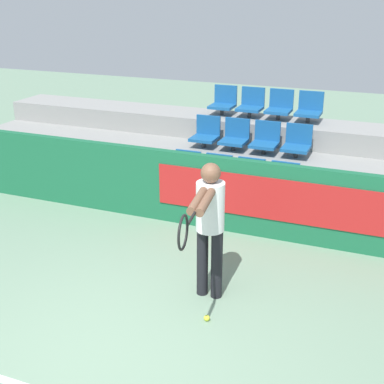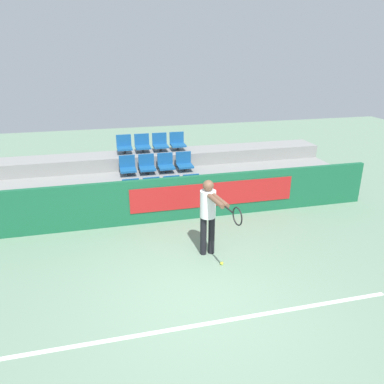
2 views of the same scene
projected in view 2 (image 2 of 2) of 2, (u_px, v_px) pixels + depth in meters
The scene contains 20 objects.
ground_plane at pixel (202, 299), 6.30m from camera, with size 30.00×30.00×0.00m, color gray.
court_baseline at pixel (212, 323), 5.76m from camera, with size 6.17×0.08×0.01m.
barrier_wall at pixel (168, 200), 9.00m from camera, with size 10.64×0.14×1.10m.
bleacher_tier_front at pixel (164, 205), 9.61m from camera, with size 10.24×0.91×0.37m.
bleacher_tier_middle at pixel (158, 187), 10.37m from camera, with size 10.24×0.91×0.74m.
bleacher_tier_back at pixel (153, 170), 11.13m from camera, with size 10.24×0.91×1.11m.
stadium_chair_0 at pixel (132, 191), 9.40m from camera, with size 0.43×0.43×0.51m.
stadium_chair_1 at pixel (152, 190), 9.51m from camera, with size 0.43×0.43×0.51m.
stadium_chair_2 at pixel (172, 188), 9.63m from camera, with size 0.43×0.43×0.51m.
stadium_chair_3 at pixel (192, 186), 9.75m from camera, with size 0.43×0.43×0.51m.
stadium_chair_4 at pixel (128, 167), 10.09m from camera, with size 0.43×0.43×0.51m.
stadium_chair_5 at pixel (147, 166), 10.20m from camera, with size 0.43×0.43×0.51m.
stadium_chair_6 at pixel (166, 164), 10.32m from camera, with size 0.43×0.43×0.51m.
stadium_chair_7 at pixel (184, 163), 10.44m from camera, with size 0.43×0.43×0.51m.
stadium_chair_8 at pixel (124, 145), 10.78m from camera, with size 0.43×0.43×0.51m.
stadium_chair_9 at pixel (142, 144), 10.89m from camera, with size 0.43×0.43×0.51m.
stadium_chair_10 at pixel (160, 143), 11.01m from camera, with size 0.43×0.43×0.51m.
stadium_chair_11 at pixel (178, 142), 11.13m from camera, with size 0.43×0.43×0.51m.
tennis_player at pixel (209, 211), 7.31m from camera, with size 0.36×1.48×1.60m.
tennis_ball at pixel (222, 263), 7.30m from camera, with size 0.07×0.07×0.07m.
Camera 2 is at (-1.41, -5.04, 3.96)m, focal length 35.00 mm.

